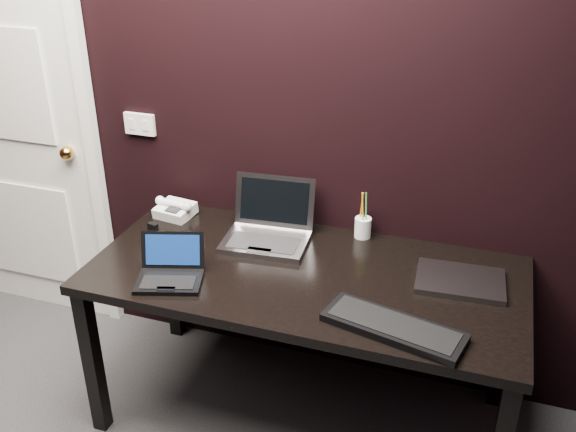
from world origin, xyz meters
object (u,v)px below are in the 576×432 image
(desk, at_px, (305,288))
(door, at_px, (10,124))
(netbook, at_px, (170,272))
(closed_laptop, at_px, (460,281))
(ext_keyboard, at_px, (393,327))
(desk_phone, at_px, (175,209))
(pen_cup, at_px, (363,227))
(silver_laptop, at_px, (268,230))
(mobile_phone, at_px, (153,236))

(desk, bearing_deg, door, 167.18)
(netbook, distance_m, closed_laptop, 1.11)
(ext_keyboard, xyz_separation_m, desk_phone, (-1.11, 0.53, 0.02))
(closed_laptop, height_order, pen_cup, pen_cup)
(desk, relative_size, silver_laptop, 4.51)
(closed_laptop, height_order, mobile_phone, mobile_phone)
(desk, bearing_deg, mobile_phone, 179.49)
(desk, height_order, netbook, netbook)
(ext_keyboard, xyz_separation_m, pen_cup, (-0.25, 0.62, 0.03))
(netbook, height_order, mobile_phone, netbook)
(ext_keyboard, distance_m, desk_phone, 1.23)
(netbook, height_order, ext_keyboard, netbook)
(closed_laptop, height_order, desk_phone, desk_phone)
(netbook, relative_size, desk_phone, 1.52)
(mobile_phone, bearing_deg, closed_laptop, 4.52)
(door, bearing_deg, silver_laptop, -7.37)
(silver_laptop, height_order, pen_cup, silver_laptop)
(mobile_phone, bearing_deg, desk_phone, 97.32)
(mobile_phone, bearing_deg, netbook, -48.37)
(ext_keyboard, bearing_deg, desk_phone, 154.24)
(door, relative_size, desk_phone, 10.83)
(ext_keyboard, height_order, desk_phone, desk_phone)
(desk, distance_m, pen_cup, 0.40)
(desk, distance_m, netbook, 0.53)
(door, xyz_separation_m, pen_cup, (1.80, -0.03, -0.26))
(desk, xyz_separation_m, netbook, (-0.47, -0.22, 0.11))
(door, height_order, desk_phone, door)
(silver_laptop, relative_size, closed_laptop, 1.09)
(door, distance_m, desk_phone, 0.99)
(ext_keyboard, bearing_deg, netbook, 176.89)
(desk, distance_m, silver_laptop, 0.32)
(netbook, bearing_deg, pen_cup, 42.48)
(silver_laptop, distance_m, desk_phone, 0.49)
(door, bearing_deg, closed_laptop, -6.88)
(closed_laptop, bearing_deg, netbook, -162.85)
(closed_laptop, xyz_separation_m, mobile_phone, (-1.26, -0.10, 0.02))
(closed_laptop, distance_m, pen_cup, 0.50)
(door, distance_m, netbook, 1.35)
(desk_phone, bearing_deg, mobile_phone, -82.68)
(desk, relative_size, netbook, 5.68)
(netbook, height_order, silver_laptop, silver_laptop)
(silver_laptop, xyz_separation_m, pen_cup, (0.38, 0.16, 0.00))
(door, relative_size, mobile_phone, 22.80)
(desk_phone, xyz_separation_m, mobile_phone, (0.03, -0.26, 0.00))
(desk, bearing_deg, desk_phone, 159.45)
(door, xyz_separation_m, desk_phone, (0.94, -0.11, -0.27))
(ext_keyboard, bearing_deg, desk, 146.03)
(silver_laptop, distance_m, ext_keyboard, 0.77)
(door, height_order, netbook, door)
(closed_laptop, bearing_deg, ext_keyboard, -116.61)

